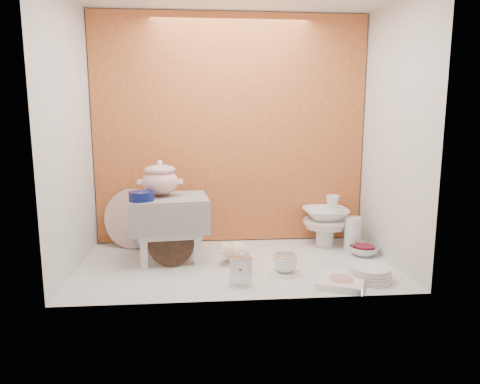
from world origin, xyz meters
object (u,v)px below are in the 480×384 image
object	(u,v)px
gold_rim_teacup	(285,263)
porcelain_tower	(325,220)
plush_pig	(236,251)
floral_platter	(133,219)
dinner_plate_stack	(371,273)
crystal_bowl	(364,251)
soup_tureen	(160,178)
mantel_clock	(241,269)
step_stool	(170,228)
blue_white_vase	(148,231)

from	to	relation	value
gold_rim_teacup	porcelain_tower	distance (m)	0.63
plush_pig	gold_rim_teacup	size ratio (longest dim) A/B	1.71
floral_platter	dinner_plate_stack	world-z (taller)	floral_platter
floral_platter	gold_rim_teacup	bearing A→B (deg)	-32.19
plush_pig	crystal_bowl	size ratio (longest dim) A/B	1.23
porcelain_tower	soup_tureen	bearing A→B (deg)	-170.45
soup_tureen	floral_platter	bearing A→B (deg)	131.50
soup_tureen	plush_pig	world-z (taller)	soup_tureen
mantel_clock	step_stool	bearing A→B (deg)	147.56
plush_pig	porcelain_tower	bearing A→B (deg)	6.95
soup_tureen	plush_pig	xyz separation A→B (m)	(0.44, -0.11, -0.42)
porcelain_tower	mantel_clock	bearing A→B (deg)	-133.55
mantel_clock	plush_pig	size ratio (longest dim) A/B	0.76
floral_platter	soup_tureen	bearing A→B (deg)	-48.50
floral_platter	gold_rim_teacup	xyz separation A→B (m)	(0.89, -0.56, -0.13)
blue_white_vase	crystal_bowl	size ratio (longest dim) A/B	1.25
dinner_plate_stack	crystal_bowl	size ratio (longest dim) A/B	1.25
plush_pig	dinner_plate_stack	size ratio (longest dim) A/B	0.99
floral_platter	porcelain_tower	distance (m)	1.26
gold_rim_teacup	crystal_bowl	world-z (taller)	gold_rim_teacup
dinner_plate_stack	crystal_bowl	bearing A→B (deg)	73.89
soup_tureen	plush_pig	size ratio (longest dim) A/B	1.16
soup_tureen	porcelain_tower	distance (m)	1.11
gold_rim_teacup	porcelain_tower	size ratio (longest dim) A/B	0.38
step_stool	gold_rim_teacup	xyz separation A→B (m)	(0.64, -0.30, -0.13)
gold_rim_teacup	dinner_plate_stack	world-z (taller)	gold_rim_teacup
floral_platter	crystal_bowl	size ratio (longest dim) A/B	2.20
step_stool	floral_platter	distance (m)	0.36
gold_rim_teacup	crystal_bowl	distance (m)	0.61
blue_white_vase	porcelain_tower	world-z (taller)	porcelain_tower
gold_rim_teacup	dinner_plate_stack	distance (m)	0.45
step_stool	gold_rim_teacup	world-z (taller)	step_stool
step_stool	gold_rim_teacup	bearing A→B (deg)	-31.58
blue_white_vase	porcelain_tower	bearing A→B (deg)	-2.05
plush_pig	soup_tureen	bearing A→B (deg)	147.27
soup_tureen	blue_white_vase	xyz separation A→B (m)	(-0.11, 0.22, -0.38)
floral_platter	dinner_plate_stack	size ratio (longest dim) A/B	1.77
blue_white_vase	dinner_plate_stack	distance (m)	1.40
gold_rim_teacup	mantel_clock	bearing A→B (deg)	-151.09
gold_rim_teacup	crystal_bowl	xyz separation A→B (m)	(0.54, 0.28, -0.03)
floral_platter	plush_pig	size ratio (longest dim) A/B	1.79
mantel_clock	dinner_plate_stack	bearing A→B (deg)	17.34
soup_tureen	dinner_plate_stack	bearing A→B (deg)	-22.45
soup_tureen	porcelain_tower	size ratio (longest dim) A/B	0.75
soup_tureen	dinner_plate_stack	size ratio (longest dim) A/B	1.15
step_stool	blue_white_vase	xyz separation A→B (m)	(-0.16, 0.24, -0.08)
mantel_clock	porcelain_tower	xyz separation A→B (m)	(0.61, 0.65, 0.09)
dinner_plate_stack	soup_tureen	bearing A→B (deg)	157.55
mantel_clock	plush_pig	xyz separation A→B (m)	(0.00, 0.36, -0.02)
blue_white_vase	gold_rim_teacup	xyz separation A→B (m)	(0.80, -0.55, -0.05)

